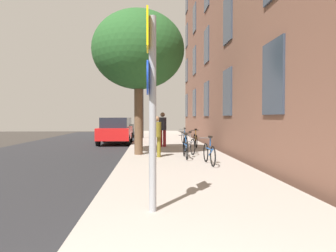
# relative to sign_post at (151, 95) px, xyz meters

# --- Properties ---
(ground_plane) EXTENTS (41.80, 41.80, 0.00)m
(ground_plane) POSITION_rel_sign_post_xyz_m (-2.47, 11.32, -2.00)
(ground_plane) COLOR #332D28
(road_asphalt) EXTENTS (7.00, 38.00, 0.01)m
(road_asphalt) POSITION_rel_sign_post_xyz_m (-4.57, 11.32, -2.00)
(road_asphalt) COLOR #232326
(road_asphalt) RESTS_ON ground
(sidewalk) EXTENTS (4.20, 38.00, 0.12)m
(sidewalk) POSITION_rel_sign_post_xyz_m (1.03, 11.32, -1.94)
(sidewalk) COLOR #9E9389
(sidewalk) RESTS_ON ground
(sign_post) EXTENTS (0.16, 0.60, 3.22)m
(sign_post) POSITION_rel_sign_post_xyz_m (0.00, 0.00, 0.00)
(sign_post) COLOR gray
(sign_post) RESTS_ON sidewalk
(traffic_light) EXTENTS (0.43, 0.24, 3.67)m
(traffic_light) POSITION_rel_sign_post_xyz_m (-0.63, 17.95, 0.63)
(traffic_light) COLOR black
(traffic_light) RESTS_ON sidewalk
(tree_near) EXTENTS (3.76, 3.76, 5.88)m
(tree_near) POSITION_rel_sign_post_xyz_m (-0.48, 7.81, 2.38)
(tree_near) COLOR brown
(tree_near) RESTS_ON sidewalk
(bicycle_0) EXTENTS (0.42, 1.65, 0.94)m
(bicycle_0) POSITION_rel_sign_post_xyz_m (1.91, 4.96, -1.52)
(bicycle_0) COLOR black
(bicycle_0) RESTS_ON sidewalk
(bicycle_1) EXTENTS (0.42, 1.73, 0.94)m
(bicycle_1) POSITION_rel_sign_post_xyz_m (1.32, 6.53, -1.52)
(bicycle_1) COLOR black
(bicycle_1) RESTS_ON sidewalk
(bicycle_2) EXTENTS (0.44, 1.73, 0.95)m
(bicycle_2) POSITION_rel_sign_post_xyz_m (1.65, 8.05, -1.51)
(bicycle_2) COLOR black
(bicycle_2) RESTS_ON sidewalk
(bicycle_3) EXTENTS (0.42, 1.65, 0.95)m
(bicycle_3) POSITION_rel_sign_post_xyz_m (2.33, 10.80, -1.51)
(bicycle_3) COLOR black
(bicycle_3) RESTS_ON sidewalk
(bicycle_4) EXTENTS (0.42, 1.59, 0.93)m
(bicycle_4) POSITION_rel_sign_post_xyz_m (2.00, 12.98, -1.52)
(bicycle_4) COLOR black
(bicycle_4) RESTS_ON sidewalk
(pedestrian_0) EXTENTS (0.38, 0.38, 1.58)m
(pedestrian_0) POSITION_rel_sign_post_xyz_m (0.24, 6.88, -0.98)
(pedestrian_0) COLOR olive
(pedestrian_0) RESTS_ON sidewalk
(pedestrian_1) EXTENTS (0.55, 0.55, 1.79)m
(pedestrian_1) POSITION_rel_sign_post_xyz_m (0.65, 11.14, -0.86)
(pedestrian_1) COLOR maroon
(pedestrian_1) RESTS_ON sidewalk
(car_0) EXTENTS (1.93, 4.07, 1.62)m
(car_0) POSITION_rel_sign_post_xyz_m (-2.12, 14.19, -1.16)
(car_0) COLOR red
(car_0) RESTS_ON road_asphalt
(car_1) EXTENTS (1.80, 4.48, 1.62)m
(car_1) POSITION_rel_sign_post_xyz_m (-2.37, 21.57, -1.16)
(car_1) COLOR black
(car_1) RESTS_ON road_asphalt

